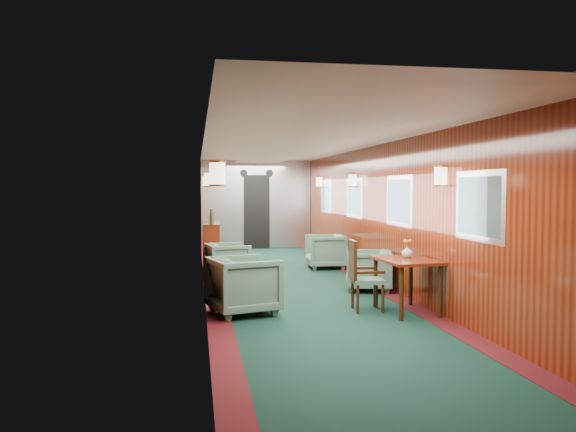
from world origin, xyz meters
The scene contains 12 objects.
room centered at (0.00, 0.00, 1.63)m, with size 12.00×12.10×2.40m.
bulkhead centered at (0.00, 5.91, 1.18)m, with size 2.98×0.17×2.39m.
windows_right centered at (1.49, 0.25, 1.45)m, with size 0.02×8.60×0.80m.
wall_sconces centered at (0.00, 0.57, 1.79)m, with size 2.97×7.97×0.25m.
dining_table centered at (1.12, -2.29, 0.60)m, with size 0.74×1.00×0.71m.
side_chair centered at (0.56, -2.10, 0.52)m, with size 0.46×0.48×0.96m.
credenza centered at (-1.34, 1.87, 0.49)m, with size 0.33×1.07×1.23m.
flower_vase centered at (1.19, -2.14, 0.79)m, with size 0.15×0.15×0.16m, color beige.
armchair_left_near centered at (-1.01, -2.02, 0.38)m, with size 0.81×0.84×0.76m, color #1D4438.
armchair_left_far centered at (-1.06, 0.81, 0.33)m, with size 0.71×0.73×0.66m, color #1D4438.
armchair_right_near centered at (1.11, -0.67, 0.33)m, with size 0.70×0.72×0.65m, color #1D4438.
armchair_right_far centered at (0.99, 1.88, 0.35)m, with size 0.75×0.77×0.70m, color #1D4438.
Camera 1 is at (-1.61, -9.31, 1.65)m, focal length 35.00 mm.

